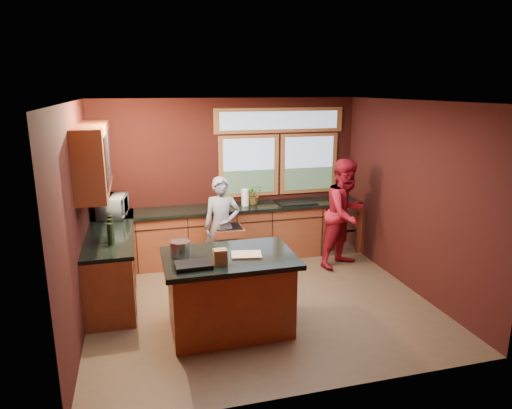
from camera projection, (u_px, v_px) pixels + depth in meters
name	position (u px, v px, depth m)	size (l,w,h in m)	color
floor	(260.00, 302.00, 6.29)	(4.50, 4.50, 0.00)	brown
room_shell	(210.00, 171.00, 5.99)	(4.52, 4.02, 2.71)	black
back_counter	(245.00, 232.00, 7.81)	(4.50, 0.64, 0.93)	maroon
left_counter	(112.00, 261.00, 6.48)	(0.64, 2.30, 0.93)	maroon
island	(230.00, 292.00, 5.48)	(1.55, 1.05, 0.95)	maroon
person_grey	(222.00, 226.00, 7.09)	(0.56, 0.37, 1.55)	slate
person_red	(346.00, 213.00, 7.37)	(0.86, 0.67, 1.78)	maroon
microwave	(113.00, 206.00, 7.00)	(0.59, 0.40, 0.33)	#999999
potted_plant	(254.00, 195.00, 7.74)	(0.30, 0.26, 0.33)	#999999
paper_towel	(245.00, 197.00, 7.66)	(0.12, 0.12, 0.28)	white
cutting_board	(246.00, 255.00, 5.37)	(0.35, 0.25, 0.02)	tan
stock_pot	(180.00, 248.00, 5.35)	(0.24, 0.24, 0.18)	silver
paper_bag	(220.00, 257.00, 5.07)	(0.15, 0.12, 0.18)	brown
black_tray	(193.00, 265.00, 5.02)	(0.40, 0.28, 0.05)	black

